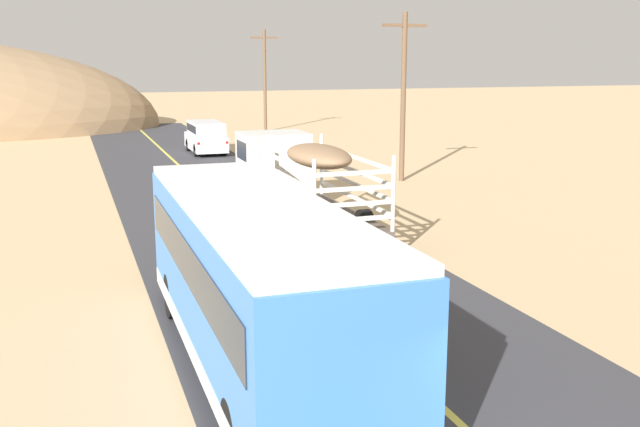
{
  "coord_description": "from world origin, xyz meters",
  "views": [
    {
      "loc": [
        -5.64,
        -6.34,
        5.76
      ],
      "look_at": [
        0.0,
        10.09,
        2.08
      ],
      "focal_mm": 41.5,
      "sensor_mm": 36.0,
      "label": 1
    }
  ],
  "objects_px": {
    "bus": "(255,279)",
    "power_pole_far": "(265,77)",
    "power_pole_mid": "(403,92)",
    "livestock_truck": "(289,169)",
    "car_far": "(206,136)"
  },
  "relations": [
    {
      "from": "livestock_truck",
      "to": "power_pole_far",
      "type": "relative_size",
      "value": 1.24
    },
    {
      "from": "bus",
      "to": "power_pole_far",
      "type": "relative_size",
      "value": 1.28
    },
    {
      "from": "bus",
      "to": "power_pole_mid",
      "type": "xyz_separation_m",
      "value": [
        11.79,
        18.74,
        2.43
      ]
    },
    {
      "from": "car_far",
      "to": "bus",
      "type": "bearing_deg",
      "value": -98.7
    },
    {
      "from": "bus",
      "to": "car_far",
      "type": "height_order",
      "value": "bus"
    },
    {
      "from": "bus",
      "to": "car_far",
      "type": "distance_m",
      "value": 32.21
    },
    {
      "from": "livestock_truck",
      "to": "car_far",
      "type": "relative_size",
      "value": 2.1
    },
    {
      "from": "car_far",
      "to": "power_pole_mid",
      "type": "relative_size",
      "value": 0.59
    },
    {
      "from": "livestock_truck",
      "to": "bus",
      "type": "xyz_separation_m",
      "value": [
        -4.4,
        -12.53,
        -0.04
      ]
    },
    {
      "from": "livestock_truck",
      "to": "power_pole_mid",
      "type": "relative_size",
      "value": 1.25
    },
    {
      "from": "power_pole_far",
      "to": "power_pole_mid",
      "type": "bearing_deg",
      "value": -90.0
    },
    {
      "from": "bus",
      "to": "power_pole_mid",
      "type": "distance_m",
      "value": 22.28
    },
    {
      "from": "bus",
      "to": "power_pole_mid",
      "type": "height_order",
      "value": "power_pole_mid"
    },
    {
      "from": "power_pole_mid",
      "to": "bus",
      "type": "bearing_deg",
      "value": -122.18
    },
    {
      "from": "livestock_truck",
      "to": "bus",
      "type": "relative_size",
      "value": 0.97
    }
  ]
}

